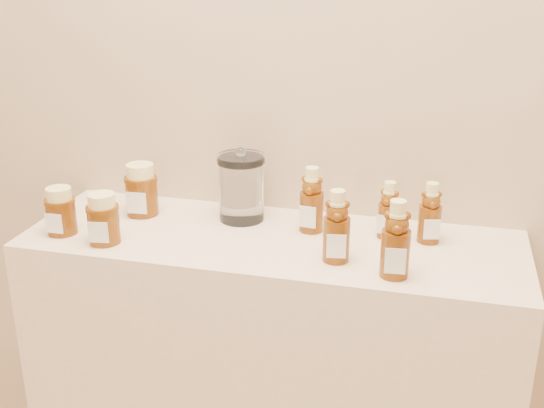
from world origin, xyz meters
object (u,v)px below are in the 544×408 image
(bear_bottle_front_left, at_px, (337,221))
(glass_canister, at_px, (241,185))
(honey_jar_left, at_px, (61,211))
(display_table, at_px, (271,394))
(bear_bottle_back_left, at_px, (312,195))

(bear_bottle_front_left, bearing_deg, glass_canister, 136.86)
(bear_bottle_front_left, bearing_deg, honey_jar_left, 171.62)
(display_table, height_order, bear_bottle_front_left, bear_bottle_front_left)
(display_table, relative_size, bear_bottle_front_left, 6.40)
(bear_bottle_front_left, relative_size, glass_canister, 1.01)
(bear_bottle_back_left, height_order, honey_jar_left, bear_bottle_back_left)
(bear_bottle_back_left, bearing_deg, honey_jar_left, -157.48)
(display_table, relative_size, honey_jar_left, 10.25)
(honey_jar_left, bearing_deg, bear_bottle_back_left, 14.84)
(display_table, distance_m, glass_canister, 0.56)
(honey_jar_left, distance_m, glass_canister, 0.44)
(bear_bottle_back_left, xyz_separation_m, bear_bottle_front_left, (0.09, -0.15, 0.00))
(honey_jar_left, relative_size, glass_canister, 0.63)
(glass_canister, bearing_deg, bear_bottle_front_left, -33.52)
(display_table, bearing_deg, honey_jar_left, -169.12)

